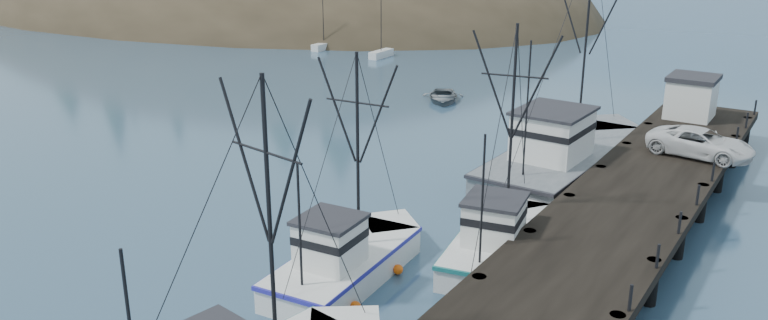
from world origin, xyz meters
TOP-DOWN VIEW (x-y plane):
  - ground at (0.00, 0.00)m, footprint 400.00×400.00m
  - pier at (14.00, 16.00)m, footprint 6.00×44.00m
  - headland at (-74.95, 78.61)m, footprint 134.80×78.00m
  - moored_sailboats at (-34.42, 58.72)m, footprint 23.84×19.24m
  - trawler_mid at (5.06, 6.44)m, footprint 3.90×9.93m
  - trawler_far at (9.63, 12.07)m, footprint 4.86×10.52m
  - work_vessel at (8.51, 23.87)m, footprint 5.70×16.95m
  - pier_shed at (13.28, 34.00)m, footprint 3.00×3.20m
  - pickup_truck at (15.50, 25.62)m, footprint 5.91×3.28m
  - motorboat at (-6.34, 36.23)m, footprint 5.44×6.06m

SIDE VIEW (x-z plane):
  - headland at x=-74.95m, z-range -30.05..20.95m
  - ground at x=0.00m, z-range 0.00..0.00m
  - motorboat at x=-6.34m, z-range -0.52..0.52m
  - moored_sailboats at x=-34.42m, z-range -2.84..3.51m
  - trawler_mid at x=5.06m, z-range -4.19..5.82m
  - trawler_far at x=9.63m, z-range -4.58..6.22m
  - work_vessel at x=8.51m, z-range -5.76..8.22m
  - pier at x=14.00m, z-range 0.69..2.69m
  - pickup_truck at x=15.50m, z-range 2.00..3.57m
  - pier_shed at x=13.28m, z-range 2.02..4.82m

